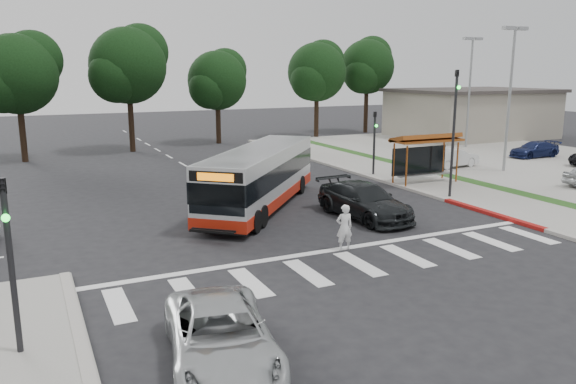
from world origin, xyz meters
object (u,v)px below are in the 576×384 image
pedestrian (344,227)px  transit_bus (260,178)px  dark_sedan (364,201)px  silver_suv_south (221,337)px

pedestrian → transit_bus: bearing=-79.7°
transit_bus → dark_sedan: (3.45, -3.77, -0.66)m
dark_sedan → transit_bus: bearing=128.2°
dark_sedan → silver_suv_south: size_ratio=1.08×
transit_bus → silver_suv_south: 14.80m
transit_bus → pedestrian: size_ratio=6.44×
silver_suv_south → transit_bus: bearing=74.2°
transit_bus → dark_sedan: transit_bus is taller
pedestrian → dark_sedan: size_ratio=0.32×
transit_bus → dark_sedan: bearing=-7.2°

